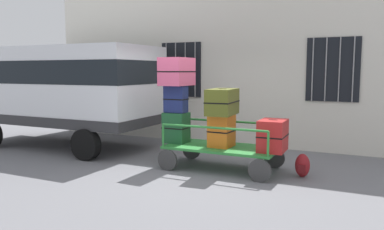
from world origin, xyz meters
The scene contains 12 objects.
ground_plane centered at (0.00, 0.00, 0.00)m, with size 40.00×40.00×0.00m, color slate.
building_wall centered at (0.00, 2.90, 2.50)m, with size 12.00×0.38×5.00m.
van centered at (-4.17, 0.69, 1.59)m, with size 4.96×2.22×2.56m.
luggage_cart centered at (0.40, 0.21, 0.38)m, with size 2.30×1.16×0.47m.
cart_railing centered at (0.40, 0.21, 0.85)m, with size 2.18×1.02×0.47m.
suitcase_left_bottom centered at (-0.62, 0.20, 0.78)m, with size 0.50×0.41×0.64m.
suitcase_left_middle centered at (-0.62, 0.19, 1.38)m, with size 0.47×0.28×0.56m.
suitcase_left_top centered at (-0.62, 0.25, 1.96)m, with size 0.54×0.76×0.58m.
suitcase_midleft_bottom centered at (0.40, 0.20, 0.78)m, with size 0.45×0.50×0.64m.
suitcase_midleft_middle centered at (0.40, 0.22, 1.36)m, with size 0.55×0.88×0.52m.
suitcase_center_bottom centered at (1.43, 0.21, 0.76)m, with size 0.50×0.66×0.60m.
backpack centered at (1.97, 0.32, 0.22)m, with size 0.27×0.22×0.44m.
Camera 1 is at (3.15, -6.89, 1.98)m, focal length 36.02 mm.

